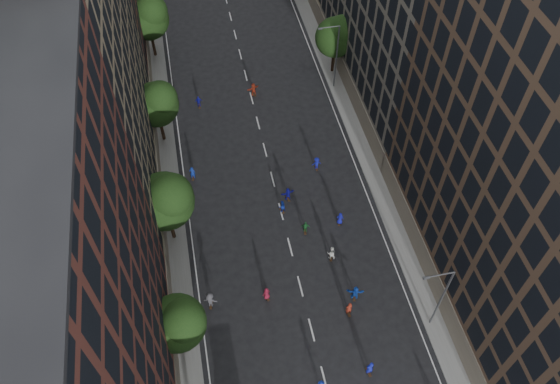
# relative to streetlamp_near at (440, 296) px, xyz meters

# --- Properties ---
(ground) EXTENTS (240.00, 240.00, 0.00)m
(ground) POSITION_rel_streetlamp_near_xyz_m (-10.37, 28.00, -5.17)
(ground) COLOR black
(ground) RESTS_ON ground
(sidewalk_left) EXTENTS (4.00, 105.00, 0.15)m
(sidewalk_left) POSITION_rel_streetlamp_near_xyz_m (-22.37, 35.50, -5.09)
(sidewalk_left) COLOR slate
(sidewalk_left) RESTS_ON ground
(sidewalk_right) EXTENTS (4.00, 105.00, 0.15)m
(sidewalk_right) POSITION_rel_streetlamp_near_xyz_m (1.63, 35.50, -5.09)
(sidewalk_right) COLOR slate
(sidewalk_right) RESTS_ON ground
(bldg_left_a) EXTENTS (14.00, 22.00, 30.00)m
(bldg_left_a) POSITION_rel_streetlamp_near_xyz_m (-29.37, -1.00, 9.83)
(bldg_left_a) COLOR #542820
(bldg_left_a) RESTS_ON ground
(bldg_left_b) EXTENTS (14.00, 26.00, 34.00)m
(bldg_left_b) POSITION_rel_streetlamp_near_xyz_m (-29.37, 23.00, 11.83)
(bldg_left_b) COLOR #807154
(bldg_left_b) RESTS_ON ground
(tree_left_1) EXTENTS (4.80, 4.80, 8.21)m
(tree_left_1) POSITION_rel_streetlamp_near_xyz_m (-21.39, 1.86, 0.38)
(tree_left_1) COLOR black
(tree_left_1) RESTS_ON ground
(tree_left_2) EXTENTS (5.60, 5.60, 9.45)m
(tree_left_2) POSITION_rel_streetlamp_near_xyz_m (-21.36, 13.83, 1.19)
(tree_left_2) COLOR black
(tree_left_2) RESTS_ON ground
(tree_left_3) EXTENTS (5.00, 5.00, 8.58)m
(tree_left_3) POSITION_rel_streetlamp_near_xyz_m (-21.38, 27.85, 0.65)
(tree_left_3) COLOR black
(tree_left_3) RESTS_ON ground
(tree_left_4) EXTENTS (5.40, 5.40, 9.08)m
(tree_left_4) POSITION_rel_streetlamp_near_xyz_m (-21.37, 43.84, 0.93)
(tree_left_4) COLOR black
(tree_left_4) RESTS_ON ground
(tree_right_a) EXTENTS (5.00, 5.00, 8.39)m
(tree_right_a) POSITION_rel_streetlamp_near_xyz_m (1.02, 35.85, 0.46)
(tree_right_a) COLOR black
(tree_right_a) RESTS_ON ground
(streetlamp_near) EXTENTS (2.64, 0.22, 9.06)m
(streetlamp_near) POSITION_rel_streetlamp_near_xyz_m (0.00, 0.00, 0.00)
(streetlamp_near) COLOR #595B60
(streetlamp_near) RESTS_ON ground
(streetlamp_far) EXTENTS (2.64, 0.22, 9.06)m
(streetlamp_far) POSITION_rel_streetlamp_near_xyz_m (0.00, 33.00, 0.00)
(streetlamp_far) COLOR #595B60
(streetlamp_far) RESTS_ON ground
(skater_1) EXTENTS (0.75, 0.55, 1.91)m
(skater_1) POSITION_rel_streetlamp_near_xyz_m (-6.54, -3.22, -4.22)
(skater_1) COLOR #151DB2
(skater_1) RESTS_ON ground
(skater_5) EXTENTS (1.71, 0.93, 1.76)m
(skater_5) POSITION_rel_streetlamp_near_xyz_m (-5.71, 3.83, -4.29)
(skater_5) COLOR #1542B1
(skater_5) RESTS_ON ground
(skater_6) EXTENTS (0.88, 0.71, 1.54)m
(skater_6) POSITION_rel_streetlamp_near_xyz_m (-13.70, 5.48, -4.40)
(skater_6) COLOR maroon
(skater_6) RESTS_ON ground
(skater_7) EXTENTS (0.68, 0.48, 1.76)m
(skater_7) POSITION_rel_streetlamp_near_xyz_m (-6.71, 2.43, -4.29)
(skater_7) COLOR maroon
(skater_7) RESTS_ON ground
(skater_8) EXTENTS (0.94, 0.79, 1.73)m
(skater_8) POSITION_rel_streetlamp_near_xyz_m (-6.75, 8.44, -4.30)
(skater_8) COLOR silver
(skater_8) RESTS_ON ground
(skater_9) EXTENTS (1.42, 1.07, 1.95)m
(skater_9) POSITION_rel_streetlamp_near_xyz_m (-18.87, 5.73, -4.19)
(skater_9) COLOR #47464C
(skater_9) RESTS_ON ground
(skater_10) EXTENTS (0.95, 0.55, 1.51)m
(skater_10) POSITION_rel_streetlamp_near_xyz_m (-8.47, 12.00, -4.41)
(skater_10) COLOR #1E662C
(skater_10) RESTS_ON ground
(skater_11) EXTENTS (1.55, 0.78, 1.60)m
(skater_11) POSITION_rel_streetlamp_near_xyz_m (-9.30, 16.49, -4.37)
(skater_11) COLOR #121292
(skater_11) RESTS_ON ground
(skater_12) EXTENTS (0.86, 0.72, 1.51)m
(skater_12) POSITION_rel_streetlamp_near_xyz_m (-4.76, 12.34, -4.41)
(skater_12) COLOR #121596
(skater_12) RESTS_ON ground
(skater_13) EXTENTS (0.70, 0.54, 1.69)m
(skater_13) POSITION_rel_streetlamp_near_xyz_m (-18.87, 21.43, -4.32)
(skater_13) COLOR #122D98
(skater_13) RESTS_ON ground
(skater_14) EXTENTS (0.89, 0.79, 1.53)m
(skater_14) POSITION_rel_streetlamp_near_xyz_m (-10.26, 15.04, -4.40)
(skater_14) COLOR #132A9E
(skater_14) RESTS_ON ground
(skater_15) EXTENTS (1.05, 0.64, 1.59)m
(skater_15) POSITION_rel_streetlamp_near_xyz_m (-5.29, 20.08, -4.37)
(skater_15) COLOR #121896
(skater_15) RESTS_ON ground
(skater_16) EXTENTS (0.92, 0.41, 1.54)m
(skater_16) POSITION_rel_streetlamp_near_xyz_m (-16.92, 32.77, -4.40)
(skater_16) COLOR #121295
(skater_16) RESTS_ON ground
(skater_17) EXTENTS (1.68, 1.05, 1.72)m
(skater_17) POSITION_rel_streetlamp_near_xyz_m (-10.00, 33.57, -4.31)
(skater_17) COLOR #AE341D
(skater_17) RESTS_ON ground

